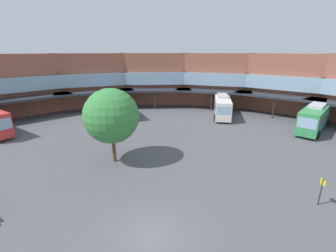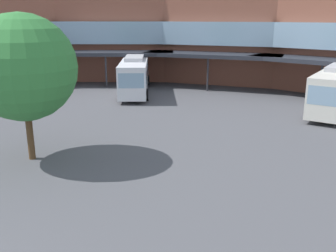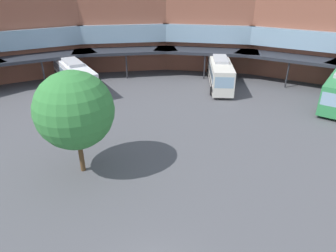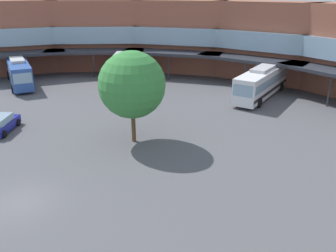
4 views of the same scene
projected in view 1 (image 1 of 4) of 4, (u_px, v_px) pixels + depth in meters
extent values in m
plane|color=#515156|center=(151.00, 236.00, 14.70)|extent=(129.87, 129.87, 0.00)
cube|color=#93543F|center=(284.00, 83.00, 43.78)|extent=(15.26, 13.84, 10.79)
cube|color=#8CADC6|center=(284.00, 81.00, 43.21)|extent=(14.26, 13.11, 2.52)
cube|color=#282B33|center=(277.00, 96.00, 40.49)|extent=(14.02, 12.27, 0.40)
cylinder|color=#2D2D33|center=(274.00, 108.00, 39.82)|extent=(0.20, 0.20, 3.60)
cube|color=#93543F|center=(216.00, 79.00, 49.35)|extent=(15.87, 10.50, 10.79)
cube|color=#8CADC6|center=(216.00, 78.00, 48.69)|extent=(14.56, 10.25, 2.52)
cube|color=#282B33|center=(213.00, 91.00, 45.36)|extent=(15.21, 8.62, 0.40)
cylinder|color=#2D2D33|center=(211.00, 102.00, 44.47)|extent=(0.20, 0.20, 3.60)
cube|color=#93543F|center=(155.00, 78.00, 50.88)|extent=(14.72, 6.00, 10.79)
cube|color=#8CADC6|center=(155.00, 77.00, 50.20)|extent=(13.24, 6.24, 2.52)
cube|color=#282B33|center=(155.00, 90.00, 46.70)|extent=(14.72, 4.00, 0.40)
cylinder|color=#2D2D33|center=(155.00, 100.00, 45.75)|extent=(0.20, 0.20, 3.60)
cube|color=#93543F|center=(93.00, 80.00, 48.20)|extent=(15.87, 10.50, 10.79)
cube|color=#8CADC6|center=(93.00, 79.00, 47.56)|extent=(14.56, 10.25, 2.52)
cube|color=#282B33|center=(96.00, 92.00, 44.36)|extent=(15.21, 8.62, 0.40)
cylinder|color=#2D2D33|center=(97.00, 103.00, 43.51)|extent=(0.20, 0.20, 3.60)
cube|color=#93543F|center=(18.00, 85.00, 41.61)|extent=(15.26, 13.84, 10.79)
cube|color=#8CADC6|center=(18.00, 83.00, 41.06)|extent=(14.26, 13.11, 2.52)
cube|color=#282B33|center=(26.00, 99.00, 38.59)|extent=(14.02, 12.27, 0.40)
cylinder|color=#2D2D33|center=(30.00, 111.00, 38.01)|extent=(0.20, 0.20, 3.60)
cube|color=silver|center=(222.00, 105.00, 41.60)|extent=(4.95, 11.80, 3.06)
cube|color=#8CADC6|center=(222.00, 103.00, 41.48)|extent=(4.85, 11.14, 0.98)
cube|color=black|center=(222.00, 110.00, 41.86)|extent=(4.92, 11.58, 0.37)
cube|color=#8CADC6|center=(224.00, 111.00, 36.13)|extent=(2.19, 0.60, 1.35)
cube|color=#B2B2B7|center=(223.00, 96.00, 41.06)|extent=(2.62, 4.43, 0.36)
cylinder|color=black|center=(230.00, 118.00, 38.14)|extent=(0.53, 1.14, 1.10)
cylinder|color=black|center=(215.00, 118.00, 38.55)|extent=(0.53, 1.14, 1.10)
cylinder|color=black|center=(227.00, 107.00, 45.48)|extent=(0.53, 1.14, 1.10)
cylinder|color=black|center=(214.00, 107.00, 45.88)|extent=(0.53, 1.14, 1.10)
cube|color=white|center=(118.00, 104.00, 42.42)|extent=(7.02, 12.52, 2.98)
cube|color=#8CADC6|center=(118.00, 102.00, 42.31)|extent=(6.79, 11.84, 0.95)
cube|color=black|center=(118.00, 109.00, 42.68)|extent=(6.95, 12.30, 0.36)
cube|color=#8CADC6|center=(126.00, 110.00, 36.97)|extent=(2.12, 0.95, 1.31)
cube|color=#B2B2B7|center=(117.00, 95.00, 41.90)|extent=(3.33, 4.83, 0.36)
cylinder|color=black|center=(131.00, 116.00, 39.67)|extent=(0.69, 1.13, 1.10)
cylinder|color=black|center=(116.00, 117.00, 38.66)|extent=(0.69, 1.13, 1.10)
cylinder|color=black|center=(120.00, 106.00, 46.99)|extent=(0.69, 1.13, 1.10)
cylinder|color=black|center=(107.00, 107.00, 45.98)|extent=(0.69, 1.13, 1.10)
cube|color=#338C4C|center=(315.00, 117.00, 33.86)|extent=(9.67, 9.88, 3.16)
cube|color=#8CADC6|center=(316.00, 115.00, 33.75)|extent=(9.24, 9.43, 1.01)
cube|color=#267FBF|center=(314.00, 123.00, 34.14)|extent=(9.54, 9.74, 0.38)
cube|color=#8CADC6|center=(307.00, 123.00, 29.77)|extent=(1.71, 1.66, 1.39)
cube|color=#B2B2B7|center=(317.00, 105.00, 33.31)|extent=(4.11, 4.17, 0.36)
cylinder|color=black|center=(318.00, 135.00, 30.76)|extent=(0.98, 1.00, 1.10)
cylinder|color=black|center=(297.00, 130.00, 32.38)|extent=(0.98, 1.00, 1.10)
cylinder|color=black|center=(328.00, 122.00, 36.22)|extent=(0.98, 1.00, 1.10)
cylinder|color=black|center=(309.00, 119.00, 37.83)|extent=(0.98, 1.00, 1.10)
cube|color=#8CADC6|center=(2.00, 124.00, 29.02)|extent=(1.38, 1.78, 1.44)
cylinder|color=black|center=(10.00, 133.00, 31.45)|extent=(1.06, 0.90, 1.10)
cylinder|color=brown|center=(114.00, 146.00, 24.05)|extent=(0.36, 0.36, 3.50)
sphere|color=#38843D|center=(111.00, 116.00, 23.02)|extent=(5.59, 5.59, 5.59)
cylinder|color=#2D2D33|center=(321.00, 192.00, 17.27)|extent=(0.10, 0.10, 2.28)
cube|color=yellow|center=(323.00, 182.00, 17.01)|extent=(0.08, 0.60, 0.44)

